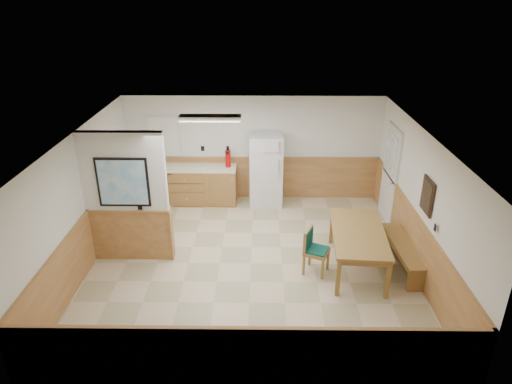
{
  "coord_description": "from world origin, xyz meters",
  "views": [
    {
      "loc": [
        0.18,
        -7.25,
        4.75
      ],
      "look_at": [
        0.09,
        0.4,
        1.29
      ],
      "focal_mm": 32.0,
      "sensor_mm": 36.0,
      "label": 1
    }
  ],
  "objects_px": {
    "dining_chair": "(312,247)",
    "dining_table": "(359,236)",
    "refrigerator": "(265,170)",
    "soap_bottle": "(164,163)",
    "dining_bench": "(403,249)",
    "fire_extinguisher": "(228,158)"
  },
  "relations": [
    {
      "from": "refrigerator",
      "to": "dining_bench",
      "type": "bearing_deg",
      "value": -49.64
    },
    {
      "from": "dining_chair",
      "to": "dining_table",
      "type": "bearing_deg",
      "value": 31.14
    },
    {
      "from": "dining_table",
      "to": "dining_chair",
      "type": "relative_size",
      "value": 2.26
    },
    {
      "from": "dining_table",
      "to": "dining_chair",
      "type": "height_order",
      "value": "dining_chair"
    },
    {
      "from": "dining_bench",
      "to": "dining_table",
      "type": "bearing_deg",
      "value": -177.73
    },
    {
      "from": "dining_bench",
      "to": "dining_chair",
      "type": "xyz_separation_m",
      "value": [
        -1.69,
        -0.19,
        0.15
      ]
    },
    {
      "from": "refrigerator",
      "to": "soap_bottle",
      "type": "bearing_deg",
      "value": 175.91
    },
    {
      "from": "dining_table",
      "to": "dining_bench",
      "type": "distance_m",
      "value": 0.92
    },
    {
      "from": "fire_extinguisher",
      "to": "soap_bottle",
      "type": "relative_size",
      "value": 2.3
    },
    {
      "from": "dining_table",
      "to": "dining_bench",
      "type": "bearing_deg",
      "value": 9.58
    },
    {
      "from": "refrigerator",
      "to": "dining_chair",
      "type": "relative_size",
      "value": 2.01
    },
    {
      "from": "dining_chair",
      "to": "fire_extinguisher",
      "type": "relative_size",
      "value": 1.69
    },
    {
      "from": "refrigerator",
      "to": "soap_bottle",
      "type": "distance_m",
      "value": 2.37
    },
    {
      "from": "refrigerator",
      "to": "fire_extinguisher",
      "type": "bearing_deg",
      "value": 172.59
    },
    {
      "from": "dining_chair",
      "to": "refrigerator",
      "type": "bearing_deg",
      "value": 129.52
    },
    {
      "from": "fire_extinguisher",
      "to": "refrigerator",
      "type": "bearing_deg",
      "value": -13.84
    },
    {
      "from": "dining_table",
      "to": "fire_extinguisher",
      "type": "relative_size",
      "value": 3.82
    },
    {
      "from": "dining_chair",
      "to": "soap_bottle",
      "type": "xyz_separation_m",
      "value": [
        -3.18,
        2.9,
        0.51
      ]
    },
    {
      "from": "dining_bench",
      "to": "dining_chair",
      "type": "bearing_deg",
      "value": -176.5
    },
    {
      "from": "dining_bench",
      "to": "soap_bottle",
      "type": "relative_size",
      "value": 7.71
    },
    {
      "from": "dining_bench",
      "to": "dining_chair",
      "type": "height_order",
      "value": "dining_chair"
    },
    {
      "from": "dining_bench",
      "to": "fire_extinguisher",
      "type": "distance_m",
      "value": 4.41
    }
  ]
}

